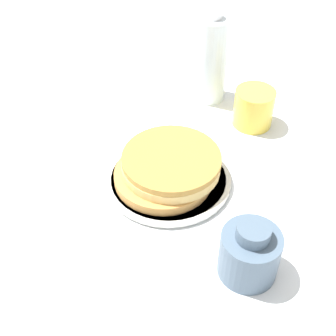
# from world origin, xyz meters

# --- Properties ---
(ground_plane) EXTENTS (4.00, 4.00, 0.00)m
(ground_plane) POSITION_xyz_m (0.00, 0.00, 0.00)
(ground_plane) COLOR white
(plate) EXTENTS (0.23, 0.23, 0.01)m
(plate) POSITION_xyz_m (-0.01, -0.00, 0.01)
(plate) COLOR silver
(plate) RESTS_ON ground_plane
(pancake_stack) EXTENTS (0.19, 0.18, 0.05)m
(pancake_stack) POSITION_xyz_m (-0.01, 0.00, 0.04)
(pancake_stack) COLOR #BF8744
(pancake_stack) RESTS_ON plate
(juice_glass) EXTENTS (0.08, 0.08, 0.08)m
(juice_glass) POSITION_xyz_m (-0.25, -0.05, 0.04)
(juice_glass) COLOR yellow
(juice_glass) RESTS_ON ground_plane
(cream_jug) EXTENTS (0.09, 0.09, 0.10)m
(cream_jug) POSITION_xyz_m (0.00, 0.22, 0.04)
(cream_jug) COLOR #4C6075
(cream_jug) RESTS_ON ground_plane
(water_bottle_near) EXTENTS (0.07, 0.07, 0.20)m
(water_bottle_near) POSITION_xyz_m (-0.24, -0.17, 0.10)
(water_bottle_near) COLOR silver
(water_bottle_near) RESTS_ON ground_plane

